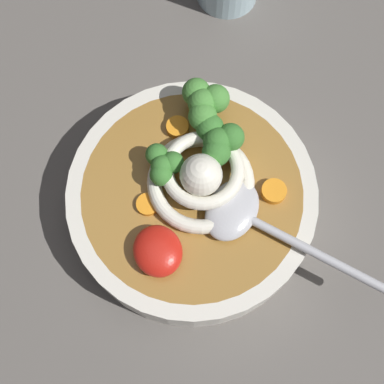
{
  "coord_description": "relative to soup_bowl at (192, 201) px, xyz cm",
  "views": [
    {
      "loc": [
        -17.13,
        5.56,
        54.89
      ],
      "look_at": [
        -2.56,
        -0.75,
        9.5
      ],
      "focal_mm": 49.92,
      "sensor_mm": 36.0,
      "label": 1
    }
  ],
  "objects": [
    {
      "name": "carrot_slice_right",
      "position": [
        0.42,
        4.12,
        2.73
      ],
      "size": [
        2.06,
        2.06,
        0.5
      ],
      "primitive_type": "cylinder",
      "color": "orange",
      "rests_on": "soup_bowl"
    },
    {
      "name": "broccoli_floret_far",
      "position": [
        6.59,
        -4.04,
        5.03
      ],
      "size": [
        5.16,
        4.44,
        4.08
      ],
      "color": "#7A9E60",
      "rests_on": "soup_bowl"
    },
    {
      "name": "table_slab",
      "position": [
        2.56,
        0.75,
        -4.84
      ],
      "size": [
        117.76,
        117.76,
        4.38
      ],
      "primitive_type": "cube",
      "color": "#5B5651",
      "rests_on": "ground"
    },
    {
      "name": "soup_bowl",
      "position": [
        0.0,
        0.0,
        0.0
      ],
      "size": [
        22.9,
        22.9,
        5.12
      ],
      "color": "silver",
      "rests_on": "table_slab"
    },
    {
      "name": "chili_sauce_dollop",
      "position": [
        -4.04,
        4.92,
        3.52
      ],
      "size": [
        4.63,
        4.17,
        2.08
      ],
      "primitive_type": "ellipsoid",
      "color": "red",
      "rests_on": "soup_bowl"
    },
    {
      "name": "carrot_slice_left",
      "position": [
        -2.98,
        -6.69,
        2.87
      ],
      "size": [
        2.26,
        2.26,
        0.78
      ],
      "primitive_type": "cylinder",
      "color": "orange",
      "rests_on": "soup_bowl"
    },
    {
      "name": "broccoli_floret_beside_noodles",
      "position": [
        2.84,
        1.59,
        4.45
      ],
      "size": [
        3.98,
        3.43,
        3.15
      ],
      "color": "#7A9E60",
      "rests_on": "soup_bowl"
    },
    {
      "name": "noodle_pile",
      "position": [
        0.52,
        -1.12,
        3.81
      ],
      "size": [
        10.63,
        10.43,
        4.27
      ],
      "color": "silver",
      "rests_on": "soup_bowl"
    },
    {
      "name": "broccoli_floret_front",
      "position": [
        2.91,
        -3.73,
        4.95
      ],
      "size": [
        4.98,
        4.29,
        3.94
      ],
      "color": "#7A9E60",
      "rests_on": "soup_bowl"
    },
    {
      "name": "soup_spoon",
      "position": [
        -4.27,
        -3.3,
        3.28
      ],
      "size": [
        15.68,
        13.22,
        1.6
      ],
      "rotation": [
        0.0,
        0.0,
        3.8
      ],
      "color": "#B7B7BC",
      "rests_on": "soup_bowl"
    },
    {
      "name": "carrot_slice_near_spoon",
      "position": [
        6.3,
        -1.25,
        2.85
      ],
      "size": [
        2.12,
        2.12,
        0.74
      ],
      "primitive_type": "cylinder",
      "color": "orange",
      "rests_on": "soup_bowl"
    }
  ]
}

